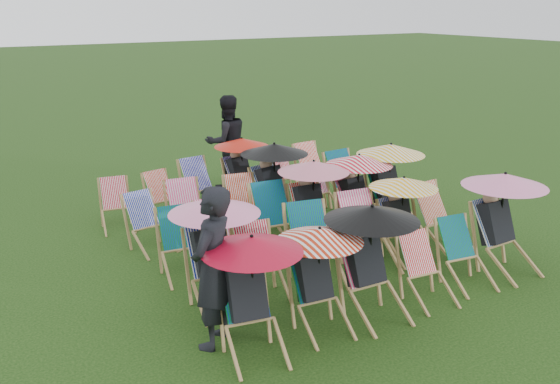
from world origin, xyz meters
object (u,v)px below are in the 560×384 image
deckchair_0 (252,295)px  deckchair_5 (505,221)px  person_rear (227,142)px  person_left (213,268)px  deckchair_29 (316,169)px

deckchair_0 → deckchair_5: (4.08, 0.07, 0.04)m
deckchair_0 → person_rear: (2.66, 5.84, 0.25)m
deckchair_0 → person_rear: person_rear is taller
person_left → person_rear: person_rear is taller
deckchair_0 → person_left: person_left is taller
person_left → deckchair_0: bearing=85.6°
deckchair_5 → deckchair_29: size_ratio=1.47×
deckchair_29 → person_rear: bearing=133.2°
deckchair_0 → deckchair_29: deckchair_0 is taller
deckchair_0 → deckchair_5: deckchair_5 is taller
deckchair_29 → person_rear: size_ratio=0.50×
deckchair_5 → person_rear: size_ratio=0.74×
deckchair_0 → deckchair_29: (4.00, 4.59, -0.22)m
deckchair_5 → person_left: person_left is taller
deckchair_5 → deckchair_29: bearing=88.8°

